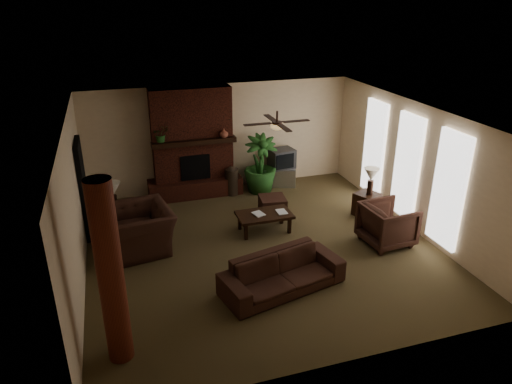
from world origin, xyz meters
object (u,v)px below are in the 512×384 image
object	(u,v)px
sofa	(282,268)
coffee_table	(264,216)
floor_vase	(232,179)
side_table_right	(367,204)
floor_plant	(260,176)
lamp_left	(113,191)
tv_stand	(280,176)
armchair_right	(388,222)
lamp_right	(371,176)
armchair_left	(141,222)
side_table_left	(118,221)
ottoman	(272,205)
log_column	(110,275)

from	to	relation	value
sofa	coffee_table	xyz separation A→B (m)	(0.39, 2.19, -0.06)
floor_vase	side_table_right	distance (m)	3.50
floor_plant	lamp_left	xyz separation A→B (m)	(-3.74, -1.28, 0.57)
tv_stand	side_table_right	world-z (taller)	side_table_right
floor_plant	side_table_right	world-z (taller)	floor_plant
armchair_right	lamp_right	xyz separation A→B (m)	(0.31, 1.30, 0.51)
armchair_left	armchair_right	world-z (taller)	armchair_left
floor_vase	side_table_right	size ratio (longest dim) A/B	1.40
armchair_left	side_table_left	world-z (taller)	armchair_left
sofa	tv_stand	bearing A→B (deg)	56.98
floor_plant	lamp_right	size ratio (longest dim) A/B	2.37
armchair_left	tv_stand	bearing A→B (deg)	112.28
armchair_left	floor_plant	size ratio (longest dim) A/B	0.89
armchair_left	ottoman	world-z (taller)	armchair_left
coffee_table	floor_vase	xyz separation A→B (m)	(-0.16, 2.23, 0.06)
sofa	ottoman	world-z (taller)	sofa
lamp_left	side_table_right	size ratio (longest dim) A/B	1.18
sofa	coffee_table	distance (m)	2.23
log_column	coffee_table	world-z (taller)	log_column
side_table_right	ottoman	bearing A→B (deg)	159.48
sofa	floor_vase	size ratio (longest dim) A/B	2.89
sofa	tv_stand	xyz separation A→B (m)	(1.65, 4.66, -0.19)
coffee_table	tv_stand	xyz separation A→B (m)	(1.26, 2.47, -0.12)
armchair_left	coffee_table	size ratio (longest dim) A/B	1.14
coffee_table	floor_plant	size ratio (longest dim) A/B	0.78
log_column	floor_plant	xyz separation A→B (m)	(3.84, 5.27, -0.97)
armchair_right	lamp_left	xyz separation A→B (m)	(-5.42, 2.20, 0.51)
coffee_table	lamp_right	bearing A→B (deg)	0.33
coffee_table	tv_stand	world-z (taller)	tv_stand
coffee_table	side_table_right	xyz separation A→B (m)	(2.58, 0.06, -0.10)
tv_stand	floor_vase	bearing A→B (deg)	-151.60
floor_plant	ottoman	bearing A→B (deg)	-95.15
tv_stand	side_table_left	world-z (taller)	side_table_left
armchair_right	lamp_left	size ratio (longest dim) A/B	1.51
floor_vase	side_table_left	bearing A→B (deg)	-155.74
floor_plant	side_table_right	bearing A→B (deg)	-47.07
tv_stand	lamp_right	bearing A→B (deg)	-42.53
floor_vase	lamp_right	size ratio (longest dim) A/B	1.18
log_column	lamp_right	world-z (taller)	log_column
floor_plant	lamp_right	xyz separation A→B (m)	(1.99, -2.17, 0.57)
log_column	side_table_left	size ratio (longest dim) A/B	5.09
ottoman	side_table_left	size ratio (longest dim) A/B	1.09
coffee_table	side_table_left	distance (m)	3.22
sofa	armchair_right	distance (m)	2.83
tv_stand	floor_vase	world-z (taller)	floor_vase
log_column	tv_stand	size ratio (longest dim) A/B	3.29
coffee_table	armchair_right	bearing A→B (deg)	-29.36
ottoman	floor_vase	bearing A→B (deg)	115.09
tv_stand	floor_plant	size ratio (longest dim) A/B	0.55
armchair_left	floor_plant	world-z (taller)	armchair_left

